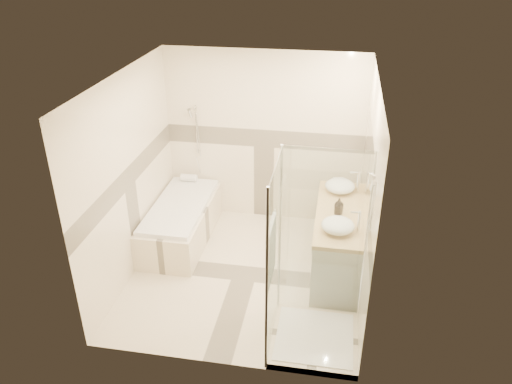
% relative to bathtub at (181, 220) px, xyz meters
% --- Properties ---
extents(room, '(2.82, 3.02, 2.52)m').
position_rel_bathtub_xyz_m(room, '(1.08, -0.64, 0.95)').
color(room, beige).
rests_on(room, ground).
extents(bathtub, '(0.75, 1.70, 0.56)m').
position_rel_bathtub_xyz_m(bathtub, '(0.00, 0.00, 0.00)').
color(bathtub, beige).
rests_on(bathtub, ground).
extents(vanity, '(0.58, 1.62, 0.85)m').
position_rel_bathtub_xyz_m(vanity, '(2.15, -0.35, 0.12)').
color(vanity, white).
rests_on(vanity, ground).
extents(shower_enclosure, '(0.96, 0.93, 2.04)m').
position_rel_bathtub_xyz_m(shower_enclosure, '(1.86, -1.62, 0.20)').
color(shower_enclosure, beige).
rests_on(shower_enclosure, ground).
extents(vessel_sink_near, '(0.39, 0.39, 0.15)m').
position_rel_bathtub_xyz_m(vessel_sink_near, '(2.13, 0.18, 0.62)').
color(vessel_sink_near, white).
rests_on(vessel_sink_near, vanity).
extents(vessel_sink_far, '(0.38, 0.38, 0.15)m').
position_rel_bathtub_xyz_m(vessel_sink_far, '(2.13, -0.80, 0.62)').
color(vessel_sink_far, white).
rests_on(vessel_sink_far, vanity).
extents(faucet_near, '(0.13, 0.03, 0.31)m').
position_rel_bathtub_xyz_m(faucet_near, '(2.34, 0.18, 0.72)').
color(faucet_near, silver).
rests_on(faucet_near, vanity).
extents(faucet_far, '(0.11, 0.03, 0.28)m').
position_rel_bathtub_xyz_m(faucet_far, '(2.35, -0.80, 0.70)').
color(faucet_far, silver).
rests_on(faucet_far, vanity).
extents(amenity_bottle_a, '(0.10, 0.10, 0.17)m').
position_rel_bathtub_xyz_m(amenity_bottle_a, '(2.13, -0.42, 0.63)').
color(amenity_bottle_a, black).
rests_on(amenity_bottle_a, vanity).
extents(amenity_bottle_b, '(0.12, 0.12, 0.15)m').
position_rel_bathtub_xyz_m(amenity_bottle_b, '(2.13, -0.30, 0.62)').
color(amenity_bottle_b, black).
rests_on(amenity_bottle_b, vanity).
extents(folded_towels, '(0.19, 0.27, 0.08)m').
position_rel_bathtub_xyz_m(folded_towels, '(2.13, 0.31, 0.58)').
color(folded_towels, white).
rests_on(folded_towels, vanity).
extents(rolled_towel, '(0.24, 0.11, 0.11)m').
position_rel_bathtub_xyz_m(rolled_towel, '(-0.07, 0.70, 0.31)').
color(rolled_towel, white).
rests_on(rolled_towel, bathtub).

